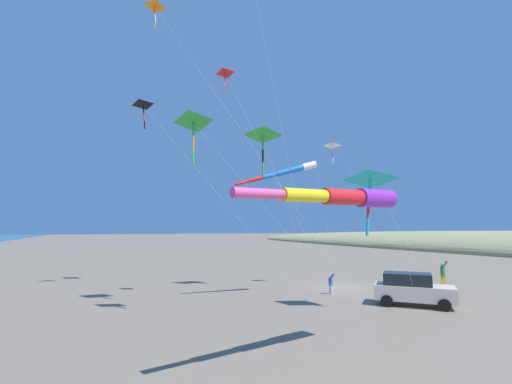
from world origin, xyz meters
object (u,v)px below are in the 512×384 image
Objects in this scene: cooler_box at (451,300)px; kite_delta_magenta_far_left at (263,136)px; parked_car at (412,289)px; kite_delta_black_fish_shape at (370,180)px; person_adult_flyer at (443,272)px; person_child_green_jacket at (331,283)px; kite_delta_yellow_midlevel at (333,146)px; kite_delta_purple_drifting at (194,123)px; kite_delta_striped_overhead at (226,75)px; kite_windsock_long_streamer_left at (346,197)px; kite_delta_blue_topmost at (144,105)px; kite_delta_orange_high_right at (156,9)px; kite_windsock_teal_far_right at (288,171)px.

kite_delta_magenta_far_left reaches higher than cooler_box.
parked_car is 0.58× the size of kite_delta_black_fish_shape.
person_child_green_jacket is (-10.35, 0.64, -0.28)m from person_adult_flyer.
kite_delta_purple_drifting is (-12.36, -4.80, -1.01)m from kite_delta_yellow_midlevel.
kite_delta_striped_overhead reaches higher than kite_delta_magenta_far_left.
kite_windsock_long_streamer_left is (-17.39, -9.87, 4.48)m from person_adult_flyer.
person_child_green_jacket is 15.48m from kite_delta_striped_overhead.
kite_delta_blue_topmost is 0.72× the size of kite_delta_orange_high_right.
kite_windsock_teal_far_right is at bearing 20.87° from kite_delta_purple_drifting.
kite_windsock_teal_far_right is (-8.05, 5.34, 7.99)m from cooler_box.
kite_windsock_long_streamer_left is at bearing -123.80° from person_child_green_jacket.
person_child_green_jacket is 19.85m from kite_delta_blue_topmost.
kite_delta_orange_high_right reaches higher than kite_delta_striped_overhead.
person_adult_flyer is 22.68m from kite_delta_purple_drifting.
kite_windsock_teal_far_right is (8.19, -8.83, -6.13)m from kite_delta_blue_topmost.
cooler_box is at bearing -49.43° from person_child_green_jacket.
kite_delta_blue_topmost is 1.92× the size of kite_delta_black_fish_shape.
kite_delta_orange_high_right is (-10.33, 9.70, 12.97)m from kite_delta_black_fish_shape.
kite_windsock_long_streamer_left is (-8.97, -12.50, -5.34)m from kite_delta_yellow_midlevel.
kite_delta_blue_topmost reaches higher than kite_delta_black_fish_shape.
kite_delta_blue_topmost is (-13.66, 13.68, 13.38)m from parked_car.
kite_delta_blue_topmost reaches higher than kite_delta_magenta_far_left.
kite_delta_blue_topmost reaches higher than kite_delta_purple_drifting.
cooler_box is 0.04× the size of kite_delta_striped_overhead.
kite_delta_orange_high_right is 8.06m from kite_delta_striped_overhead.
kite_delta_striped_overhead is (2.88, 3.20, 4.42)m from kite_delta_purple_drifting.
person_child_green_jacket is at bearing 176.48° from person_adult_flyer.
kite_windsock_teal_far_right is (-5.47, 4.85, 7.25)m from parked_car.
kite_windsock_long_streamer_left reaches higher than person_child_green_jacket.
kite_windsock_teal_far_right is 7.38m from kite_delta_striped_overhead.
kite_delta_black_fish_shape is at bearing -43.20° from kite_delta_orange_high_right.
person_child_green_jacket is at bearing -36.97° from kite_delta_blue_topmost.
kite_delta_blue_topmost is at bearing 95.64° from kite_delta_purple_drifting.
kite_delta_blue_topmost is at bearing 134.96° from parked_car.
kite_delta_magenta_far_left is at bearing 167.44° from kite_delta_yellow_midlevel.
kite_delta_purple_drifting reaches higher than kite_windsock_teal_far_right.
kite_windsock_long_streamer_left is at bearing -148.75° from parked_car.
person_adult_flyer is 17.78m from kite_delta_magenta_far_left.
kite_delta_orange_high_right is 1.40× the size of kite_delta_striped_overhead.
kite_delta_striped_overhead is (-17.90, 1.03, 13.23)m from person_adult_flyer.
kite_delta_yellow_midlevel is 0.76× the size of kite_delta_striped_overhead.
kite_delta_orange_high_right reaches higher than kite_delta_magenta_far_left.
kite_delta_black_fish_shape is (-3.23, -0.36, 6.16)m from parked_car.
parked_car is 2.33× the size of person_adult_flyer.
kite_delta_yellow_midlevel reaches higher than kite_delta_black_fish_shape.
kite_windsock_teal_far_right is at bearing 70.58° from kite_windsock_long_streamer_left.
person_adult_flyer is 0.13× the size of kite_windsock_long_streamer_left.
person_adult_flyer is 20.49m from kite_windsock_long_streamer_left.
kite_delta_magenta_far_left is (-5.50, 1.23, 0.54)m from kite_delta_yellow_midlevel.
kite_delta_purple_drifting is at bearing 170.21° from parked_car.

